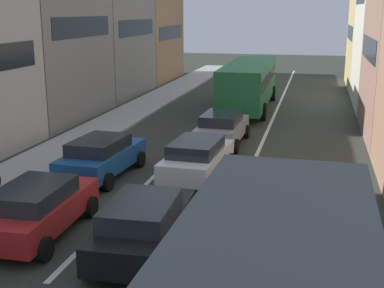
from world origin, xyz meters
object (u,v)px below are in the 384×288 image
(coupe_centre_lane_fourth, at_px, (222,127))
(sedan_right_lane_behind_truck, at_px, (281,202))
(bus_mid_queue_primary, at_px, (249,82))
(hatchback_centre_lane_third, at_px, (197,158))
(sedan_left_lane_third, at_px, (101,156))
(wagon_left_lane_second, at_px, (37,208))
(sedan_centre_lane_second, at_px, (143,225))

(coupe_centre_lane_fourth, bearing_deg, sedan_right_lane_behind_truck, -158.27)
(sedan_right_lane_behind_truck, xyz_separation_m, bus_mid_queue_primary, (-3.32, 18.16, 0.96))
(hatchback_centre_lane_third, distance_m, sedan_left_lane_third, 3.57)
(bus_mid_queue_primary, bearing_deg, wagon_left_lane_second, 170.57)
(wagon_left_lane_second, xyz_separation_m, sedan_right_lane_behind_truck, (6.47, 1.97, 0.00))
(wagon_left_lane_second, distance_m, coupe_centre_lane_fourth, 11.56)
(coupe_centre_lane_fourth, xyz_separation_m, bus_mid_queue_primary, (0.03, 9.00, 0.96))
(sedan_centre_lane_second, bearing_deg, wagon_left_lane_second, 80.06)
(sedan_centre_lane_second, relative_size, hatchback_centre_lane_third, 1.00)
(wagon_left_lane_second, distance_m, hatchback_centre_lane_third, 6.68)
(sedan_centre_lane_second, distance_m, sedan_right_lane_behind_truck, 4.04)
(sedan_centre_lane_second, xyz_separation_m, sedan_left_lane_third, (-3.58, 5.74, 0.00))
(sedan_centre_lane_second, xyz_separation_m, hatchback_centre_lane_third, (-0.06, 6.32, 0.00))
(sedan_centre_lane_second, relative_size, coupe_centre_lane_fourth, 1.00)
(sedan_left_lane_third, bearing_deg, bus_mid_queue_primary, -10.05)
(hatchback_centre_lane_third, bearing_deg, sedan_left_lane_third, 102.32)
(wagon_left_lane_second, height_order, sedan_left_lane_third, same)
(hatchback_centre_lane_third, bearing_deg, bus_mid_queue_primary, 2.99)
(hatchback_centre_lane_third, xyz_separation_m, bus_mid_queue_primary, (-0.00, 14.24, 0.96))
(hatchback_centre_lane_third, height_order, bus_mid_queue_primary, bus_mid_queue_primary)
(hatchback_centre_lane_third, height_order, sedan_left_lane_third, same)
(sedan_centre_lane_second, height_order, coupe_centre_lane_fourth, same)
(sedan_right_lane_behind_truck, bearing_deg, sedan_left_lane_third, 65.69)
(sedan_left_lane_third, bearing_deg, wagon_left_lane_second, -172.66)
(hatchback_centre_lane_third, xyz_separation_m, sedan_right_lane_behind_truck, (3.32, -3.92, 0.00))
(sedan_left_lane_third, xyz_separation_m, sedan_right_lane_behind_truck, (6.84, -3.34, 0.00))
(wagon_left_lane_second, xyz_separation_m, coupe_centre_lane_fourth, (3.12, 11.13, 0.00))
(coupe_centre_lane_fourth, bearing_deg, sedan_left_lane_third, 150.70)
(coupe_centre_lane_fourth, distance_m, bus_mid_queue_primary, 9.05)
(sedan_centre_lane_second, bearing_deg, sedan_right_lane_behind_truck, -55.96)
(sedan_right_lane_behind_truck, relative_size, bus_mid_queue_primary, 0.41)
(sedan_centre_lane_second, height_order, sedan_right_lane_behind_truck, same)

